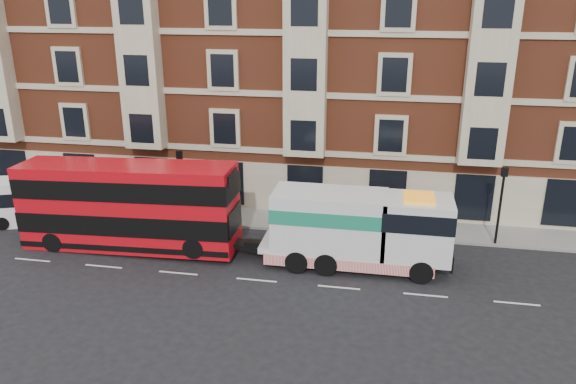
# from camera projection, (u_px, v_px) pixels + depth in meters

# --- Properties ---
(ground) EXTENTS (120.00, 120.00, 0.00)m
(ground) POSITION_uv_depth(u_px,v_px,m) (257.00, 280.00, 27.18)
(ground) COLOR black
(ground) RESTS_ON ground
(sidewalk) EXTENTS (90.00, 3.00, 0.15)m
(sidewalk) POSITION_uv_depth(u_px,v_px,m) (285.00, 220.00, 34.10)
(sidewalk) COLOR slate
(sidewalk) RESTS_ON ground
(victorian_terrace) EXTENTS (45.00, 12.00, 20.40)m
(victorian_terrace) POSITION_uv_depth(u_px,v_px,m) (313.00, 41.00, 37.60)
(victorian_terrace) COLOR brown
(victorian_terrace) RESTS_ON ground
(lamp_post_west) EXTENTS (0.35, 0.15, 4.35)m
(lamp_post_west) POSITION_uv_depth(u_px,v_px,m) (181.00, 181.00, 33.04)
(lamp_post_west) COLOR black
(lamp_post_west) RESTS_ON sidewalk
(lamp_post_east) EXTENTS (0.35, 0.15, 4.35)m
(lamp_post_east) POSITION_uv_depth(u_px,v_px,m) (501.00, 200.00, 29.98)
(lamp_post_east) COLOR black
(lamp_post_east) RESTS_ON sidewalk
(double_decker_bus) EXTENTS (11.68, 2.68, 4.73)m
(double_decker_bus) POSITION_uv_depth(u_px,v_px,m) (128.00, 205.00, 29.79)
(double_decker_bus) COLOR red
(double_decker_bus) RESTS_ON ground
(tow_truck) EXTENTS (9.36, 2.77, 3.90)m
(tow_truck) POSITION_uv_depth(u_px,v_px,m) (356.00, 229.00, 27.89)
(tow_truck) COLOR silver
(tow_truck) RESTS_ON ground
(pedestrian) EXTENTS (0.56, 0.38, 1.50)m
(pedestrian) POSITION_uv_depth(u_px,v_px,m) (112.00, 197.00, 35.56)
(pedestrian) COLOR #192632
(pedestrian) RESTS_ON sidewalk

